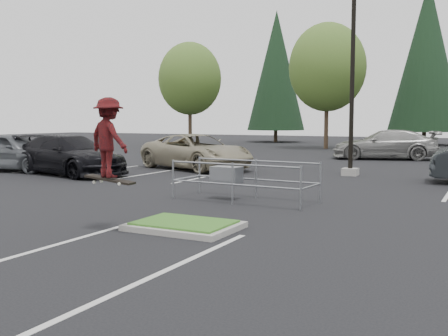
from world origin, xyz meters
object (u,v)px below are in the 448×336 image
at_px(light_pole, 353,62).
at_px(car_l_tan, 196,152).
at_px(car_far_silver, 386,145).
at_px(decid_a, 190,81).
at_px(car_l_black, 68,155).
at_px(car_l_grey, 12,151).
at_px(conif_a, 276,71).
at_px(skateboarder, 109,138).
at_px(cart_corral, 231,175).
at_px(decid_b, 327,70).
at_px(conif_b, 427,56).

distance_m(light_pole, car_l_tan, 7.96).
distance_m(light_pole, car_far_silver, 10.27).
relative_size(decid_a, car_l_black, 1.57).
xyz_separation_m(light_pole, decid_a, (-18.51, 18.03, 1.02)).
height_order(car_l_grey, car_far_silver, car_l_grey).
relative_size(car_l_black, car_far_silver, 0.98).
bearing_deg(conif_a, decid_a, -111.91).
relative_size(conif_a, skateboarder, 7.44).
distance_m(light_pole, car_l_grey, 15.15).
xyz_separation_m(conif_a, car_l_grey, (0.68, -33.00, -6.22)).
xyz_separation_m(car_l_tan, car_far_silver, (6.67, 10.07, 0.04)).
bearing_deg(car_far_silver, cart_corral, -19.43).
height_order(cart_corral, car_l_black, car_l_black).
relative_size(decid_a, cart_corral, 2.19).
xyz_separation_m(decid_b, conif_a, (-7.99, 9.47, 1.05)).
relative_size(light_pole, conif_b, 0.70).
relative_size(decid_a, car_l_grey, 1.74).
bearing_deg(car_l_tan, car_l_black, 162.18).
distance_m(conif_b, car_far_silver, 20.19).
bearing_deg(decid_b, skateboarder, -81.31).
xyz_separation_m(conif_b, cart_corral, (-0.94, -36.47, -7.14)).
bearing_deg(skateboarder, car_far_silver, -79.01).
bearing_deg(cart_corral, conif_a, 113.15).
bearing_deg(decid_a, car_l_grey, -78.49).
relative_size(car_l_grey, car_far_silver, 0.88).
xyz_separation_m(conif_a, car_far_silver, (14.17, -18.43, -6.25)).
height_order(conif_b, cart_corral, conif_b).
bearing_deg(conif_b, decid_b, -121.09).
bearing_deg(car_l_tan, light_pole, -65.86).
xyz_separation_m(decid_a, car_far_silver, (18.18, -8.47, -4.74)).
bearing_deg(car_l_black, conif_a, 18.71).
relative_size(car_l_tan, car_l_black, 1.02).
bearing_deg(cart_corral, skateboarder, -89.78).
distance_m(cart_corral, car_l_grey, 12.73).
distance_m(car_l_tan, car_l_black, 5.70).
height_order(decid_b, car_l_grey, decid_b).
bearing_deg(cart_corral, car_l_tan, 129.83).
height_order(car_l_black, car_l_grey, car_l_grey).
bearing_deg(decid_a, conif_b, 30.17).
bearing_deg(car_far_silver, skateboarder, -19.29).
distance_m(decid_a, car_l_black, 24.85).
bearing_deg(decid_a, conif_a, 68.09).
xyz_separation_m(car_l_grey, car_far_silver, (13.50, 14.57, -0.03)).
bearing_deg(conif_b, car_l_tan, -102.63).
distance_m(skateboarder, car_l_tan, 13.54).
bearing_deg(decid_b, car_far_silver, -55.40).
bearing_deg(car_far_silver, car_l_black, -50.72).
height_order(decid_a, skateboarder, decid_a).
xyz_separation_m(skateboarder, car_l_tan, (-5.30, 12.42, -1.11)).
xyz_separation_m(conif_a, car_l_black, (4.00, -33.00, -6.27)).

